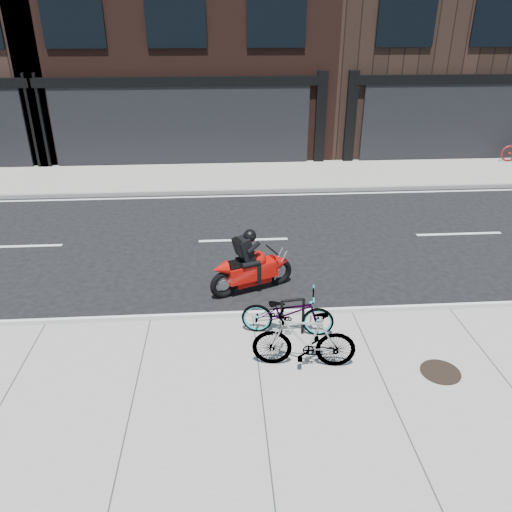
{
  "coord_description": "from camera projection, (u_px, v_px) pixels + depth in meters",
  "views": [
    {
      "loc": [
        -0.51,
        -10.31,
        5.49
      ],
      "look_at": [
        0.15,
        -0.86,
        0.9
      ],
      "focal_mm": 35.0,
      "sensor_mm": 36.0,
      "label": 1
    }
  ],
  "objects": [
    {
      "name": "motorcycle",
      "position": [
        255.0,
        265.0,
        10.8
      ],
      "size": [
        1.87,
        0.97,
        1.47
      ],
      "rotation": [
        0.0,
        0.0,
        0.39
      ],
      "color": "black",
      "rests_on": "ground"
    },
    {
      "name": "ground",
      "position": [
        247.0,
        275.0,
        11.68
      ],
      "size": [
        120.0,
        120.0,
        0.0
      ],
      "primitive_type": "plane",
      "color": "black",
      "rests_on": "ground"
    },
    {
      "name": "bicycle_rear",
      "position": [
        304.0,
        339.0,
        8.25
      ],
      "size": [
        1.77,
        0.7,
        1.04
      ],
      "primitive_type": "imported",
      "rotation": [
        0.0,
        0.0,
        4.59
      ],
      "color": "gray",
      "rests_on": "sidewalk_near"
    },
    {
      "name": "manhole_cover",
      "position": [
        440.0,
        372.0,
        8.29
      ],
      "size": [
        0.85,
        0.85,
        0.02
      ],
      "primitive_type": "cylinder",
      "rotation": [
        0.0,
        0.0,
        -0.37
      ],
      "color": "black",
      "rests_on": "sidewalk_near"
    },
    {
      "name": "bike_rack",
      "position": [
        292.0,
        314.0,
        9.07
      ],
      "size": [
        0.46,
        0.11,
        0.77
      ],
      "rotation": [
        0.0,
        0.0,
        0.13
      ],
      "color": "black",
      "rests_on": "sidewalk_near"
    },
    {
      "name": "sidewalk_far",
      "position": [
        236.0,
        176.0,
        18.61
      ],
      "size": [
        60.0,
        3.5,
        0.13
      ],
      "primitive_type": "cube",
      "color": "gray",
      "rests_on": "ground"
    },
    {
      "name": "sidewalk_near",
      "position": [
        266.0,
        433.0,
        7.17
      ],
      "size": [
        60.0,
        6.0,
        0.13
      ],
      "primitive_type": "cube",
      "color": "gray",
      "rests_on": "ground"
    },
    {
      "name": "bicycle_front",
      "position": [
        288.0,
        312.0,
        9.14
      ],
      "size": [
        1.78,
        0.87,
        0.89
      ],
      "primitive_type": "imported",
      "rotation": [
        0.0,
        0.0,
        1.4
      ],
      "color": "gray",
      "rests_on": "sidewalk_near"
    }
  ]
}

